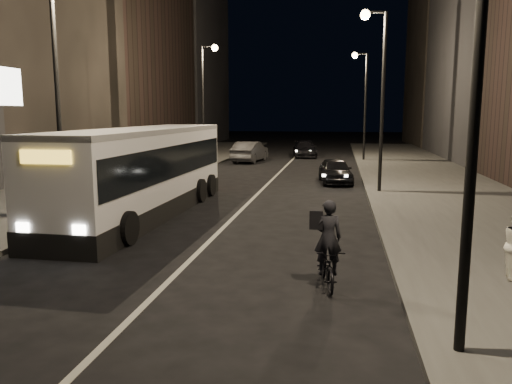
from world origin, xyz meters
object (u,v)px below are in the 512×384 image
at_px(cyclist_on_bicycle, 327,258).
at_px(car_mid, 250,152).
at_px(streetlight_right_far, 362,91).
at_px(streetlight_left_far, 206,89).
at_px(car_far, 305,149).
at_px(streetlight_right_mid, 377,77).
at_px(city_bus, 143,168).
at_px(car_near, 335,171).
at_px(streetlight_left_near, 63,63).

height_order(cyclist_on_bicycle, car_mid, cyclist_on_bicycle).
bearing_deg(cyclist_on_bicycle, streetlight_right_far, 76.50).
xyz_separation_m(streetlight_left_far, car_far, (6.13, 9.43, -4.69)).
bearing_deg(streetlight_right_mid, cyclist_on_bicycle, -97.89).
distance_m(streetlight_left_far, car_far, 12.19).
distance_m(streetlight_right_mid, car_far, 20.50).
xyz_separation_m(streetlight_right_far, city_bus, (-8.71, -22.29, -3.62)).
bearing_deg(cyclist_on_bicycle, car_far, 84.86).
height_order(streetlight_right_mid, car_far, streetlight_right_mid).
height_order(streetlight_left_far, car_near, streetlight_left_far).
bearing_deg(car_near, car_mid, 114.24).
relative_size(streetlight_right_far, city_bus, 0.68).
distance_m(streetlight_right_far, streetlight_left_near, 26.26).
bearing_deg(streetlight_left_near, city_bus, 41.16).
relative_size(streetlight_left_near, car_near, 2.05).
height_order(streetlight_right_mid, cyclist_on_bicycle, streetlight_right_mid).
relative_size(streetlight_right_mid, streetlight_left_near, 1.00).
bearing_deg(city_bus, car_near, 55.67).
bearing_deg(streetlight_left_far, city_bus, -83.17).
distance_m(streetlight_right_mid, streetlight_left_near, 13.33).
distance_m(streetlight_right_mid, streetlight_left_far, 14.62).
bearing_deg(car_far, city_bus, -107.11).
relative_size(streetlight_right_mid, cyclist_on_bicycle, 4.15).
xyz_separation_m(streetlight_right_mid, city_bus, (-8.71, -6.29, -3.62)).
bearing_deg(streetlight_right_mid, streetlight_left_far, 136.84).
bearing_deg(streetlight_left_far, car_mid, 61.91).
distance_m(car_near, car_far, 16.22).
distance_m(cyclist_on_bicycle, car_near, 16.51).
bearing_deg(cyclist_on_bicycle, streetlight_left_far, 101.07).
bearing_deg(streetlight_right_far, streetlight_left_far, -150.64).
bearing_deg(streetlight_right_mid, streetlight_right_far, 90.00).
distance_m(streetlight_right_far, car_near, 13.52).
bearing_deg(car_mid, city_bus, 96.19).
bearing_deg(car_far, car_near, -88.16).
bearing_deg(streetlight_left_far, streetlight_right_mid, -43.16).
height_order(streetlight_right_far, car_near, streetlight_right_far).
bearing_deg(streetlight_right_mid, city_bus, -144.16).
height_order(streetlight_left_near, car_far, streetlight_left_near).
distance_m(streetlight_right_far, car_mid, 9.73).
distance_m(streetlight_left_near, cyclist_on_bicycle, 11.23).
height_order(streetlight_left_far, car_far, streetlight_left_far).
relative_size(streetlight_right_far, streetlight_left_near, 1.00).
height_order(streetlight_left_far, cyclist_on_bicycle, streetlight_left_far).
height_order(city_bus, car_far, city_bus).
bearing_deg(streetlight_right_far, car_far, 142.86).
xyz_separation_m(streetlight_left_near, car_near, (8.87, 11.44, -4.68)).
relative_size(cyclist_on_bicycle, car_near, 0.49).
xyz_separation_m(streetlight_left_far, cyclist_on_bicycle, (8.85, -23.06, -4.71)).
bearing_deg(streetlight_left_near, car_far, 77.40).
bearing_deg(cyclist_on_bicycle, streetlight_left_near, 140.30).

